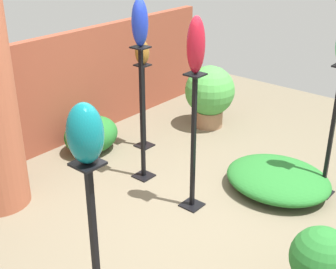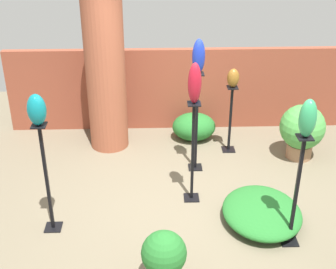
{
  "view_description": "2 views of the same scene",
  "coord_description": "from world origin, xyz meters",
  "px_view_note": "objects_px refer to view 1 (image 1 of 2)",
  "views": [
    {
      "loc": [
        -3.09,
        -2.22,
        2.64
      ],
      "look_at": [
        -0.14,
        0.27,
        0.84
      ],
      "focal_mm": 50.0,
      "sensor_mm": 36.0,
      "label": 1
    },
    {
      "loc": [
        -0.39,
        -4.97,
        3.65
      ],
      "look_at": [
        -0.21,
        0.23,
        0.93
      ],
      "focal_mm": 50.0,
      "sensor_mm": 36.0,
      "label": 2
    }
  ],
  "objects_px": {
    "pedestal_cobalt": "(142,120)",
    "potted_plant_walkway_edge": "(210,93)",
    "pedestal_teal": "(96,269)",
    "art_vase_teal": "(85,133)",
    "art_vase_cobalt": "(140,22)",
    "art_vase_bronze": "(142,53)",
    "art_vase_ruby": "(196,45)",
    "pedestal_ruby": "(193,149)",
    "pedestal_bronze": "(144,110)",
    "potted_plant_mid_right": "(321,263)",
    "pedestal_jade": "(331,138)"
  },
  "relations": [
    {
      "from": "art_vase_cobalt",
      "to": "art_vase_ruby",
      "type": "relative_size",
      "value": 0.93
    },
    {
      "from": "pedestal_teal",
      "to": "pedestal_cobalt",
      "type": "bearing_deg",
      "value": 35.75
    },
    {
      "from": "art_vase_bronze",
      "to": "art_vase_teal",
      "type": "bearing_deg",
      "value": -142.6
    },
    {
      "from": "art_vase_ruby",
      "to": "potted_plant_mid_right",
      "type": "bearing_deg",
      "value": -105.2
    },
    {
      "from": "pedestal_teal",
      "to": "art_vase_ruby",
      "type": "bearing_deg",
      "value": 17.9
    },
    {
      "from": "art_vase_bronze",
      "to": "art_vase_teal",
      "type": "relative_size",
      "value": 0.8
    },
    {
      "from": "pedestal_jade",
      "to": "potted_plant_walkway_edge",
      "type": "height_order",
      "value": "pedestal_jade"
    },
    {
      "from": "pedestal_bronze",
      "to": "art_vase_ruby",
      "type": "xyz_separation_m",
      "value": [
        -0.69,
        -1.29,
        1.15
      ]
    },
    {
      "from": "pedestal_ruby",
      "to": "art_vase_bronze",
      "type": "bearing_deg",
      "value": 61.96
    },
    {
      "from": "pedestal_teal",
      "to": "potted_plant_mid_right",
      "type": "xyz_separation_m",
      "value": [
        1.32,
        -0.93,
        -0.3
      ]
    },
    {
      "from": "art_vase_ruby",
      "to": "pedestal_bronze",
      "type": "bearing_deg",
      "value": 61.96
    },
    {
      "from": "art_vase_teal",
      "to": "potted_plant_mid_right",
      "type": "distance_m",
      "value": 2.04
    },
    {
      "from": "pedestal_teal",
      "to": "art_vase_bronze",
      "type": "height_order",
      "value": "pedestal_teal"
    },
    {
      "from": "art_vase_ruby",
      "to": "potted_plant_mid_right",
      "type": "distance_m",
      "value": 2.02
    },
    {
      "from": "potted_plant_mid_right",
      "to": "pedestal_jade",
      "type": "bearing_deg",
      "value": 21.58
    },
    {
      "from": "pedestal_bronze",
      "to": "art_vase_teal",
      "type": "xyz_separation_m",
      "value": [
        -2.42,
        -1.85,
        1.1
      ]
    },
    {
      "from": "pedestal_cobalt",
      "to": "art_vase_ruby",
      "type": "bearing_deg",
      "value": -98.51
    },
    {
      "from": "pedestal_jade",
      "to": "pedestal_ruby",
      "type": "bearing_deg",
      "value": 139.84
    },
    {
      "from": "pedestal_ruby",
      "to": "art_vase_teal",
      "type": "relative_size",
      "value": 3.9
    },
    {
      "from": "art_vase_cobalt",
      "to": "art_vase_ruby",
      "type": "bearing_deg",
      "value": -98.51
    },
    {
      "from": "pedestal_bronze",
      "to": "art_vase_cobalt",
      "type": "relative_size",
      "value": 2.27
    },
    {
      "from": "art_vase_bronze",
      "to": "pedestal_cobalt",
      "type": "bearing_deg",
      "value": -137.74
    },
    {
      "from": "pedestal_cobalt",
      "to": "potted_plant_mid_right",
      "type": "relative_size",
      "value": 2.36
    },
    {
      "from": "pedestal_cobalt",
      "to": "pedestal_bronze",
      "type": "xyz_separation_m",
      "value": [
        0.57,
        0.52,
        -0.2
      ]
    },
    {
      "from": "potted_plant_mid_right",
      "to": "pedestal_ruby",
      "type": "bearing_deg",
      "value": 74.8
    },
    {
      "from": "pedestal_cobalt",
      "to": "pedestal_jade",
      "type": "bearing_deg",
      "value": -60.23
    },
    {
      "from": "art_vase_bronze",
      "to": "art_vase_cobalt",
      "type": "bearing_deg",
      "value": -137.74
    },
    {
      "from": "art_vase_bronze",
      "to": "potted_plant_walkway_edge",
      "type": "height_order",
      "value": "art_vase_bronze"
    },
    {
      "from": "pedestal_cobalt",
      "to": "potted_plant_walkway_edge",
      "type": "bearing_deg",
      "value": 9.47
    },
    {
      "from": "pedestal_ruby",
      "to": "potted_plant_walkway_edge",
      "type": "distance_m",
      "value": 2.03
    },
    {
      "from": "pedestal_teal",
      "to": "pedestal_ruby",
      "type": "xyz_separation_m",
      "value": [
        1.73,
        0.56,
        -0.01
      ]
    },
    {
      "from": "pedestal_ruby",
      "to": "art_vase_cobalt",
      "type": "relative_size",
      "value": 2.94
    },
    {
      "from": "art_vase_cobalt",
      "to": "potted_plant_mid_right",
      "type": "relative_size",
      "value": 0.75
    },
    {
      "from": "pedestal_cobalt",
      "to": "art_vase_bronze",
      "type": "xyz_separation_m",
      "value": [
        0.57,
        0.52,
        0.53
      ]
    },
    {
      "from": "art_vase_cobalt",
      "to": "potted_plant_walkway_edge",
      "type": "bearing_deg",
      "value": 9.47
    },
    {
      "from": "art_vase_bronze",
      "to": "pedestal_jade",
      "type": "bearing_deg",
      "value": -79.99
    },
    {
      "from": "art_vase_cobalt",
      "to": "art_vase_bronze",
      "type": "bearing_deg",
      "value": 42.26
    },
    {
      "from": "pedestal_bronze",
      "to": "art_vase_ruby",
      "type": "height_order",
      "value": "art_vase_ruby"
    },
    {
      "from": "art_vase_cobalt",
      "to": "potted_plant_mid_right",
      "type": "distance_m",
      "value": 2.69
    },
    {
      "from": "pedestal_bronze",
      "to": "art_vase_cobalt",
      "type": "distance_m",
      "value": 1.45
    },
    {
      "from": "pedestal_teal",
      "to": "art_vase_teal",
      "type": "xyz_separation_m",
      "value": [
        0.0,
        0.0,
        0.93
      ]
    },
    {
      "from": "art_vase_teal",
      "to": "potted_plant_walkway_edge",
      "type": "bearing_deg",
      "value": 24.77
    },
    {
      "from": "pedestal_teal",
      "to": "art_vase_teal",
      "type": "distance_m",
      "value": 0.93
    },
    {
      "from": "pedestal_ruby",
      "to": "potted_plant_walkway_edge",
      "type": "relative_size",
      "value": 1.63
    },
    {
      "from": "pedestal_teal",
      "to": "art_vase_teal",
      "type": "height_order",
      "value": "art_vase_teal"
    },
    {
      "from": "art_vase_cobalt",
      "to": "art_vase_teal",
      "type": "height_order",
      "value": "art_vase_cobalt"
    },
    {
      "from": "pedestal_bronze",
      "to": "pedestal_ruby",
      "type": "bearing_deg",
      "value": -118.04
    },
    {
      "from": "art_vase_cobalt",
      "to": "art_vase_bronze",
      "type": "xyz_separation_m",
      "value": [
        0.57,
        0.52,
        -0.51
      ]
    },
    {
      "from": "pedestal_bronze",
      "to": "potted_plant_walkway_edge",
      "type": "xyz_separation_m",
      "value": [
        1.05,
        -0.25,
        -0.01
      ]
    },
    {
      "from": "art_vase_cobalt",
      "to": "potted_plant_walkway_edge",
      "type": "xyz_separation_m",
      "value": [
        1.62,
        0.27,
        -1.24
      ]
    }
  ]
}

